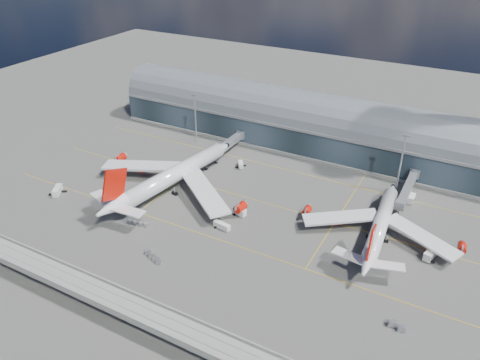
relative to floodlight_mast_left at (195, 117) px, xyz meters
The scene contains 19 objects.
ground 75.57m from the floodlight_mast_left, 47.73° to the right, with size 500.00×500.00×0.00m, color #474744.
taxi_lines 61.38m from the floodlight_mast_left, 33.34° to the right, with size 200.00×80.12×0.01m.
terminal 55.08m from the floodlight_mast_left, 24.69° to the left, with size 200.00×30.00×28.00m.
guideway 121.12m from the floodlight_mast_left, 65.56° to the right, with size 220.00×8.50×7.20m.
floodlight_mast_left is the anchor object (origin of this frame).
floodlight_mast_right 100.00m from the floodlight_mast_left, ahead, with size 3.00×0.70×25.70m.
airliner_left 48.53m from the floodlight_mast_left, 69.51° to the right, with size 72.53×76.31×23.28m.
airliner_right 108.23m from the floodlight_mast_left, 19.51° to the right, with size 57.93×60.55×19.20m.
jet_bridge_left 22.42m from the floodlight_mast_left, ahead, with size 4.40×28.00×7.25m.
jet_bridge_right 105.49m from the floodlight_mast_left, ahead, with size 4.40×32.00×7.25m.
service_truck_0 74.74m from the floodlight_mast_left, 108.33° to the right, with size 5.83×7.57×3.05m.
service_truck_1 70.84m from the floodlight_mast_left, 43.13° to the right, with size 5.53×3.31×3.01m.
service_truck_2 77.64m from the floodlight_mast_left, 49.89° to the right, with size 7.08×3.04×2.48m.
service_truck_3 127.00m from the floodlight_mast_left, 18.27° to the right, with size 4.12×7.09×3.22m.
service_truck_4 108.22m from the floodlight_mast_left, ahead, with size 2.80×5.40×3.09m.
service_truck_5 37.15m from the floodlight_mast_left, 21.59° to the right, with size 4.47×5.47×2.52m.
cargo_train_0 75.71m from the floodlight_mast_left, 73.94° to the right, with size 8.95×2.68×1.47m.
cargo_train_1 93.74m from the floodlight_mast_left, 65.97° to the right, with size 8.86×4.34×1.49m.
cargo_train_2 140.39m from the floodlight_mast_left, 33.18° to the right, with size 5.57×2.80×1.81m.
Camera 1 is at (72.78, -124.79, 102.06)m, focal length 35.00 mm.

